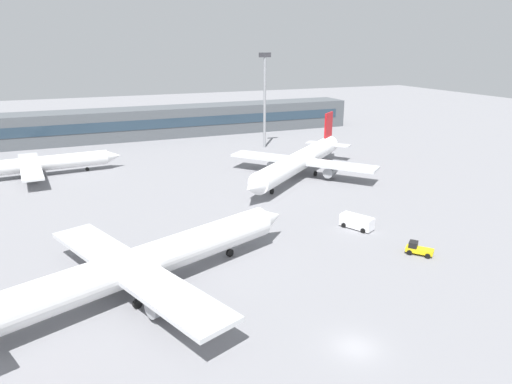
% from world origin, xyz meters
% --- Properties ---
extents(ground_plane, '(400.00, 400.00, 0.00)m').
position_xyz_m(ground_plane, '(0.00, 40.00, 0.00)').
color(ground_plane, gray).
extents(terminal_building, '(135.49, 12.13, 9.00)m').
position_xyz_m(terminal_building, '(0.00, 113.32, 4.50)').
color(terminal_building, '#4C5156').
rests_on(terminal_building, ground_plane).
extents(airplane_near, '(44.72, 32.07, 11.56)m').
position_xyz_m(airplane_near, '(-16.83, 18.54, 3.52)').
color(airplane_near, silver).
rests_on(airplane_near, ground_plane).
extents(airplane_mid, '(38.66, 33.88, 11.75)m').
position_xyz_m(airplane_mid, '(22.67, 54.91, 3.58)').
color(airplane_mid, white).
rests_on(airplane_mid, ground_plane).
extents(airplane_far, '(36.90, 25.81, 9.11)m').
position_xyz_m(airplane_far, '(-30.08, 77.18, 2.78)').
color(airplane_far, silver).
rests_on(airplane_far, ground_plane).
extents(baggage_tug_yellow, '(3.46, 3.72, 1.75)m').
position_xyz_m(baggage_tug_yellow, '(19.73, 14.10, 0.80)').
color(baggage_tug_yellow, yellow).
rests_on(baggage_tug_yellow, ground_plane).
extents(service_van_white, '(4.10, 5.55, 2.08)m').
position_xyz_m(service_van_white, '(17.35, 25.28, 1.11)').
color(service_van_white, white).
rests_on(service_van_white, ground_plane).
extents(floodlight_tower_west, '(3.20, 0.80, 25.56)m').
position_xyz_m(floodlight_tower_west, '(27.95, 85.79, 14.80)').
color(floodlight_tower_west, gray).
rests_on(floodlight_tower_west, ground_plane).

